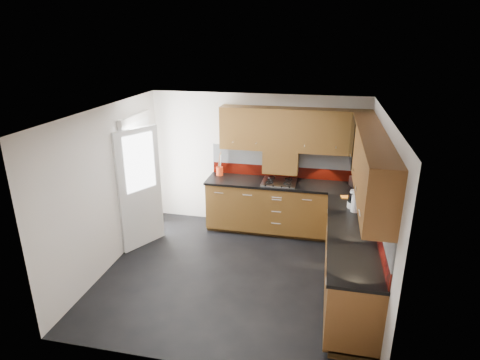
% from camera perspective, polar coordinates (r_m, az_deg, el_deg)
% --- Properties ---
extents(room, '(4.00, 3.80, 2.64)m').
position_cam_1_polar(room, '(5.43, -0.82, 0.23)').
color(room, black).
extents(base_cabinets, '(2.70, 3.20, 0.95)m').
position_cam_1_polar(base_cabinets, '(6.39, 10.14, -7.32)').
color(base_cabinets, '#573113').
rests_on(base_cabinets, room).
extents(countertop, '(2.72, 3.22, 0.04)m').
position_cam_1_polar(countertop, '(6.17, 10.28, -3.39)').
color(countertop, black).
rests_on(countertop, base_cabinets).
extents(backsplash, '(2.70, 3.20, 0.54)m').
position_cam_1_polar(backsplash, '(6.27, 12.56, -0.30)').
color(backsplash, '#651109').
rests_on(backsplash, countertop).
extents(upper_cabinets, '(2.50, 3.20, 0.72)m').
position_cam_1_polar(upper_cabinets, '(5.95, 12.55, 4.94)').
color(upper_cabinets, '#573113').
rests_on(upper_cabinets, room).
extents(extractor_hood, '(0.60, 0.33, 0.40)m').
position_cam_1_polar(extractor_hood, '(6.96, 5.83, 2.69)').
color(extractor_hood, '#573113').
rests_on(extractor_hood, room).
extents(glass_cabinet, '(0.32, 0.80, 0.66)m').
position_cam_1_polar(glass_cabinet, '(6.24, 17.00, 5.50)').
color(glass_cabinet, black).
rests_on(glass_cabinet, room).
extents(back_door, '(0.42, 1.19, 2.04)m').
position_cam_1_polar(back_door, '(6.83, -14.08, -0.34)').
color(back_door, white).
rests_on(back_door, room).
extents(gas_hob, '(0.58, 0.51, 0.05)m').
position_cam_1_polar(gas_hob, '(6.91, 5.57, -0.28)').
color(gas_hob, silver).
rests_on(gas_hob, countertop).
extents(utensil_pot, '(0.12, 0.12, 0.44)m').
position_cam_1_polar(utensil_pot, '(7.24, -2.91, 1.44)').
color(utensil_pot, red).
rests_on(utensil_pot, countertop).
extents(toaster, '(0.27, 0.23, 0.17)m').
position_cam_1_polar(toaster, '(7.00, 16.35, -0.15)').
color(toaster, silver).
rests_on(toaster, countertop).
extents(food_processor, '(0.16, 0.16, 0.27)m').
position_cam_1_polar(food_processor, '(6.08, 15.81, -2.73)').
color(food_processor, white).
rests_on(food_processor, countertop).
extents(paper_towel, '(0.15, 0.15, 0.25)m').
position_cam_1_polar(paper_towel, '(5.96, 16.10, -3.23)').
color(paper_towel, white).
rests_on(paper_towel, countertop).
extents(orange_cloth, '(0.16, 0.15, 0.02)m').
position_cam_1_polar(orange_cloth, '(6.47, 14.80, -2.36)').
color(orange_cloth, orange).
rests_on(orange_cloth, countertop).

